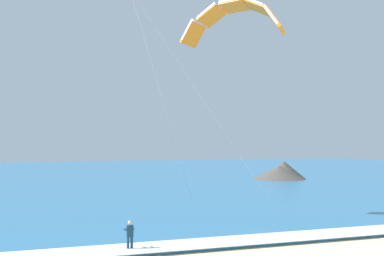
# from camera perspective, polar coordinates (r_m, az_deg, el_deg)

# --- Properties ---
(sea) EXTENTS (200.00, 120.00, 0.20)m
(sea) POSITION_cam_1_polar(r_m,az_deg,el_deg) (83.09, -14.41, -5.78)
(sea) COLOR teal
(sea) RESTS_ON ground
(surf_foam) EXTENTS (200.00, 2.51, 0.04)m
(surf_foam) POSITION_cam_1_polar(r_m,az_deg,el_deg) (25.13, -3.60, -14.65)
(surf_foam) COLOR white
(surf_foam) RESTS_ON sea
(surfboard) EXTENTS (0.46, 1.41, 0.09)m
(surfboard) POSITION_cam_1_polar(r_m,az_deg,el_deg) (24.75, -7.85, -15.29)
(surfboard) COLOR yellow
(surfboard) RESTS_ON ground
(kitesurfer) EXTENTS (0.55, 0.53, 1.69)m
(kitesurfer) POSITION_cam_1_polar(r_m,az_deg,el_deg) (24.57, -7.85, -13.21)
(kitesurfer) COLOR #143347
(kitesurfer) RESTS_ON ground
(kite_primary) EXTENTS (11.50, 9.45, 15.02)m
(kite_primary) POSITION_cam_1_polar(r_m,az_deg,el_deg) (34.03, 5.11, 13.81)
(kite_primary) COLOR orange
(headland_right) EXTENTS (9.14, 8.89, 2.97)m
(headland_right) POSITION_cam_1_polar(r_m,az_deg,el_deg) (71.98, 11.21, -5.45)
(headland_right) COLOR #47423D
(headland_right) RESTS_ON ground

